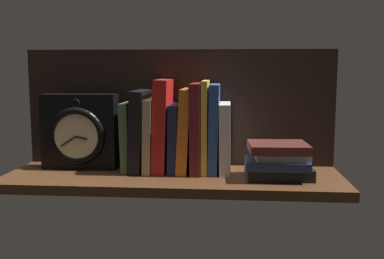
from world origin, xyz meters
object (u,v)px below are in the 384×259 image
at_px(book_blue_modern, 214,128).
at_px(book_stack_side, 278,160).
at_px(book_maroon_dawkins, 197,127).
at_px(framed_clock, 79,132).
at_px(book_tan_shortstories, 151,135).
at_px(book_orange_pandolfini, 185,130).
at_px(book_black_skeptic, 140,130).
at_px(book_white_catcher, 225,138).
at_px(book_navy_bierce, 175,137).
at_px(book_green_romantic, 129,136).
at_px(book_red_requiem, 162,125).
at_px(book_yellow_seinlanguage, 205,126).

height_order(book_blue_modern, book_stack_side, book_blue_modern).
xyz_separation_m(book_maroon_dawkins, framed_clock, (-0.33, 0.00, -0.02)).
bearing_deg(book_blue_modern, book_stack_side, -22.61).
distance_m(book_tan_shortstories, book_orange_pandolfini, 0.10).
height_order(book_tan_shortstories, book_stack_side, book_tan_shortstories).
relative_size(book_black_skeptic, book_maroon_dawkins, 0.92).
xyz_separation_m(book_black_skeptic, book_blue_modern, (0.21, 0.00, 0.01)).
distance_m(book_black_skeptic, book_white_catcher, 0.24).
height_order(book_tan_shortstories, book_blue_modern, book_blue_modern).
bearing_deg(book_maroon_dawkins, book_orange_pandolfini, 180.00).
height_order(book_navy_bierce, book_blue_modern, book_blue_modern).
relative_size(book_green_romantic, book_orange_pandolfini, 0.83).
distance_m(book_black_skeptic, framed_clock, 0.17).
xyz_separation_m(book_red_requiem, framed_clock, (-0.24, 0.00, -0.02)).
bearing_deg(framed_clock, book_green_romantic, -1.30).
relative_size(book_green_romantic, book_stack_side, 1.09).
bearing_deg(book_stack_side, book_navy_bierce, 165.78).
relative_size(book_red_requiem, book_white_catcher, 1.34).
xyz_separation_m(book_orange_pandolfini, framed_clock, (-0.30, 0.00, -0.01)).
relative_size(book_orange_pandolfini, book_yellow_seinlanguage, 0.91).
distance_m(book_tan_shortstories, book_yellow_seinlanguage, 0.15).
relative_size(book_navy_bierce, book_maroon_dawkins, 0.76).
xyz_separation_m(book_navy_bierce, book_maroon_dawkins, (0.06, 0.00, 0.03)).
height_order(book_blue_modern, framed_clock, book_blue_modern).
height_order(book_blue_modern, book_white_catcher, book_blue_modern).
bearing_deg(book_white_catcher, framed_clock, 179.55).
relative_size(book_maroon_dawkins, book_yellow_seinlanguage, 0.97).
bearing_deg(book_orange_pandolfini, book_stack_side, -15.87).
bearing_deg(book_blue_modern, book_maroon_dawkins, 180.00).
height_order(book_green_romantic, book_white_catcher, same).
bearing_deg(book_yellow_seinlanguage, book_blue_modern, 0.00).
height_order(book_white_catcher, book_stack_side, book_white_catcher).
distance_m(book_green_romantic, book_stack_side, 0.42).
distance_m(book_tan_shortstories, book_maroon_dawkins, 0.13).
height_order(book_orange_pandolfini, book_stack_side, book_orange_pandolfini).
bearing_deg(book_tan_shortstories, book_blue_modern, 0.00).
relative_size(book_orange_pandolfini, book_blue_modern, 0.95).
relative_size(book_black_skeptic, book_white_catcher, 1.18).
distance_m(book_orange_pandolfini, framed_clock, 0.30).
bearing_deg(book_blue_modern, framed_clock, 179.51).
relative_size(book_tan_shortstories, book_stack_side, 1.15).
xyz_separation_m(book_blue_modern, framed_clock, (-0.38, 0.00, -0.02)).
xyz_separation_m(book_yellow_seinlanguage, framed_clock, (-0.36, 0.00, -0.02)).
relative_size(book_black_skeptic, book_navy_bierce, 1.20).
bearing_deg(book_stack_side, book_white_catcher, 153.04).
bearing_deg(book_navy_bierce, book_tan_shortstories, -180.00).
xyz_separation_m(book_tan_shortstories, book_yellow_seinlanguage, (0.15, 0.00, 0.02)).
relative_size(book_orange_pandolfini, book_white_catcher, 1.20).
bearing_deg(book_orange_pandolfini, book_blue_modern, -0.00).
bearing_deg(book_red_requiem, book_black_skeptic, 180.00).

